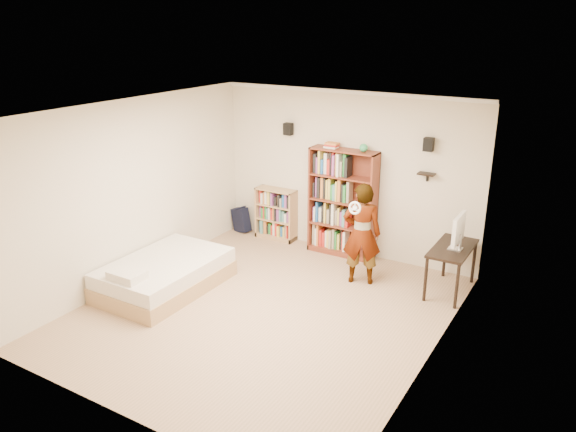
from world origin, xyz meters
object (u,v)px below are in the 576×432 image
Objects in this scene: computer_desk at (451,269)px; daybed at (165,271)px; low_bookshelf at (276,214)px; person at (362,234)px; tall_bookshelf at (342,203)px.

computer_desk is 0.54× the size of daybed.
low_bookshelf is 0.60× the size of person.
person is at bearing 35.25° from daybed.
computer_desk is 4.13m from daybed.
tall_bookshelf is 1.16× the size of person.
tall_bookshelf reaches higher than low_bookshelf.
person reaches higher than daybed.
low_bookshelf is at bearing 82.36° from daybed.
computer_desk is at bearing -13.35° from tall_bookshelf.
tall_bookshelf is at bearing 166.65° from computer_desk.
person reaches higher than computer_desk.
low_bookshelf is at bearing 178.87° from tall_bookshelf.
low_bookshelf reaches higher than daybed.
low_bookshelf is at bearing 171.45° from computer_desk.
daybed is at bearing -97.64° from low_bookshelf.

